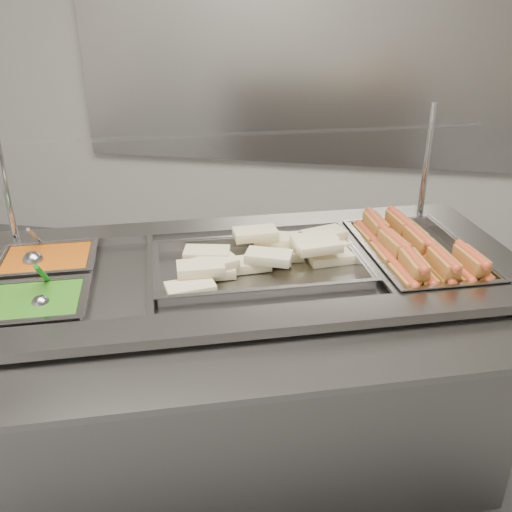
% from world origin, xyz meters
% --- Properties ---
extents(back_panel, '(3.00, 0.04, 1.20)m').
position_xyz_m(back_panel, '(0.00, 2.45, 1.20)').
color(back_panel, '#A39E98').
rests_on(back_panel, ground).
extents(steam_counter, '(1.91, 1.32, 0.84)m').
position_xyz_m(steam_counter, '(-0.11, 0.50, 0.42)').
color(steam_counter, slate).
rests_on(steam_counter, ground).
extents(tray_rail, '(1.66, 0.87, 0.05)m').
position_xyz_m(tray_rail, '(0.05, 0.05, 0.79)').
color(tray_rail, gray).
rests_on(tray_rail, steam_counter).
extents(sneeze_guard, '(1.54, 0.77, 0.41)m').
position_xyz_m(sneeze_guard, '(-0.18, 0.69, 1.18)').
color(sneeze_guard, '#B9B9BE').
rests_on(sneeze_guard, steam_counter).
extents(pan_hotdogs, '(0.47, 0.59, 0.09)m').
position_xyz_m(pan_hotdogs, '(0.44, 0.69, 0.80)').
color(pan_hotdogs, gray).
rests_on(pan_hotdogs, steam_counter).
extents(pan_wraps, '(0.72, 0.56, 0.07)m').
position_xyz_m(pan_wraps, '(-0.06, 0.52, 0.81)').
color(pan_wraps, gray).
rests_on(pan_wraps, steam_counter).
extents(pan_beans, '(0.34, 0.30, 0.09)m').
position_xyz_m(pan_beans, '(-0.72, 0.42, 0.80)').
color(pan_beans, gray).
rests_on(pan_beans, steam_counter).
extents(pan_peas, '(0.34, 0.30, 0.09)m').
position_xyz_m(pan_peas, '(-0.63, 0.17, 0.80)').
color(pan_peas, gray).
rests_on(pan_peas, steam_counter).
extents(hotdogs_in_buns, '(0.42, 0.52, 0.11)m').
position_xyz_m(hotdogs_in_buns, '(0.43, 0.67, 0.84)').
color(hotdogs_in_buns, '#93601E').
rests_on(hotdogs_in_buns, pan_hotdogs).
extents(tortilla_wraps, '(0.55, 0.52, 0.09)m').
position_xyz_m(tortilla_wraps, '(-0.02, 0.56, 0.85)').
color(tortilla_wraps, '#D0BD8C').
rests_on(tortilla_wraps, pan_wraps).
extents(ladle, '(0.09, 0.17, 0.14)m').
position_xyz_m(ladle, '(-0.75, 0.40, 0.84)').
color(ladle, '#A3A3A8').
rests_on(ladle, pan_beans).
extents(serving_spoon, '(0.08, 0.16, 0.14)m').
position_xyz_m(serving_spoon, '(-0.60, 0.17, 0.85)').
color(serving_spoon, '#A3A3A8').
rests_on(serving_spoon, pan_peas).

